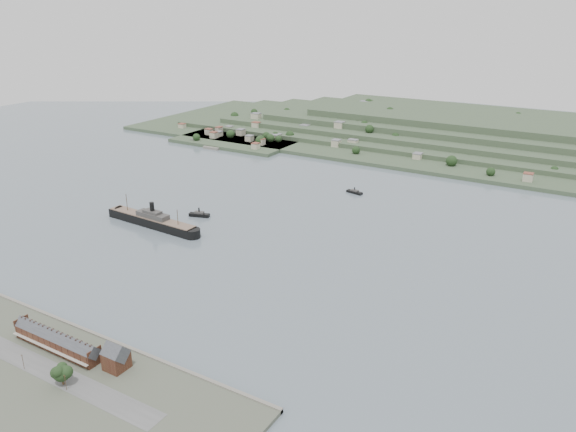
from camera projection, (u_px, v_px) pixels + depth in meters
The scene contains 10 objects.
ground at pixel (260, 242), 411.71m from camera, with size 1400.00×1400.00×0.00m, color slate.
near_shore at pixel (39, 377), 261.53m from camera, with size 220.00×80.00×2.60m.
terrace_row at pixel (57, 341), 279.28m from camera, with size 55.60×9.80×11.07m.
gabled_building at pixel (116, 357), 264.04m from camera, with size 10.40×10.18×14.09m.
far_peninsula at pixel (450, 132), 709.46m from camera, with size 760.00×309.00×30.00m.
steamship at pixel (149, 220), 441.86m from camera, with size 98.66×16.09×23.66m.
tugboat at pixel (199, 214), 460.12m from camera, with size 17.69×9.45×7.70m.
ferry_west at pixel (194, 142), 702.08m from camera, with size 20.76×10.02×7.51m.
ferry_east at pixel (354, 192), 516.59m from camera, with size 16.44×7.57×5.95m.
fig_tree at pixel (61, 373), 252.32m from camera, with size 9.72×8.42×10.85m.
Camera 1 is at (211.56, -313.89, 164.34)m, focal length 35.00 mm.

